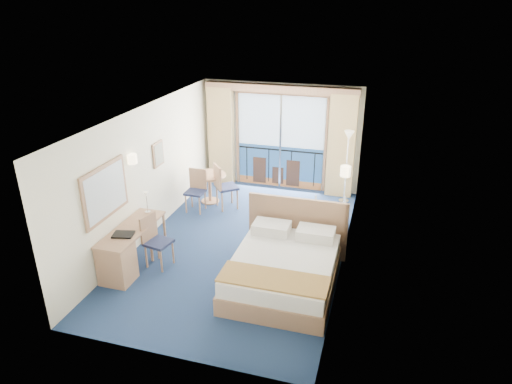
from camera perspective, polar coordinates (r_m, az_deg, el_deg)
The scene contains 22 objects.
floor at distance 9.30m, azimuth -1.69°, elevation -6.58°, with size 6.50×6.50×0.00m, color navy.
room_walls at distance 8.55m, azimuth -1.83°, elevation 3.79°, with size 4.04×6.54×2.72m.
balcony_door at distance 11.70m, azimuth 3.04°, elevation 5.94°, with size 2.36×0.03×2.52m.
curtain_left at distance 11.96m, azimuth -4.38°, elevation 6.95°, with size 0.65×0.22×2.55m, color tan.
curtain_right at distance 11.29m, azimuth 10.63°, elevation 5.61°, with size 0.65×0.22×2.55m, color tan.
pelmet at distance 11.24m, azimuth 3.09°, elevation 12.77°, with size 3.80×0.25×0.18m, color tan.
mirror at distance 8.22m, azimuth -18.32°, elevation 0.02°, with size 0.05×1.25×0.95m.
wall_print at distance 9.75m, azimuth -12.12°, elevation 4.66°, with size 0.04×0.42×0.52m.
sconce_left at distance 8.80m, azimuth -15.21°, elevation 4.03°, with size 0.18×0.18×0.18m, color #FFE7B2.
sconce_right at distance 8.03m, azimuth 11.13°, elevation 2.57°, with size 0.18×0.18×0.18m, color #FFE7B2.
bed at distance 7.98m, azimuth 3.58°, elevation -9.37°, with size 1.90×2.25×1.19m.
nightstand at distance 9.26m, azimuth 9.86°, elevation -5.37°, with size 0.37×0.35×0.48m, color tan.
phone at distance 9.09m, azimuth 9.99°, elevation -3.92°, with size 0.20×0.15×0.09m, color white.
armchair at distance 9.96m, azimuth 9.17°, elevation -2.71°, with size 0.67×0.69×0.62m, color #4D555E.
floor_lamp at distance 10.89m, azimuth 11.42°, elevation 5.30°, with size 0.25×0.25×1.78m.
desk at distance 8.43m, azimuth -16.61°, elevation -7.74°, with size 0.56×1.63×0.77m.
desk_chair at distance 8.60m, azimuth -12.58°, elevation -5.57°, with size 0.51×0.51×1.00m.
folder at distance 8.37m, azimuth -16.26°, elevation -5.12°, with size 0.35×0.26×0.03m, color black.
desk_lamp at distance 8.95m, azimuth -13.55°, elevation -0.72°, with size 0.12×0.12×0.43m.
round_table at distance 11.01m, azimuth -5.83°, elevation 1.38°, with size 0.79×0.79×0.71m.
table_chair_a at distance 10.61m, azimuth -4.17°, elevation 1.00°, with size 0.66×0.66×1.09m.
table_chair_b at distance 10.64m, azimuth -7.46°, elevation 0.55°, with size 0.42×0.43×0.98m.
Camera 1 is at (2.51, -7.66, 4.64)m, focal length 32.00 mm.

